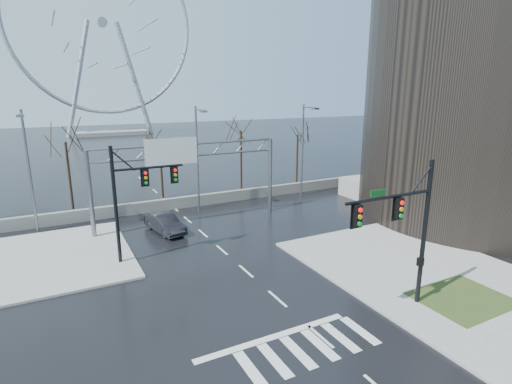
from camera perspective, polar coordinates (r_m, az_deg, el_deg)
ground at (r=23.23m, az=3.09°, el=-14.99°), size 260.00×260.00×0.00m
sidewalk_right_ext at (r=30.34m, az=17.73°, el=-8.27°), size 12.00×10.00×0.15m
sidewalk_far at (r=31.46m, az=-26.93°, el=-8.37°), size 10.00×12.00×0.15m
grass_strip at (r=25.63m, az=27.47°, el=-13.36°), size 5.00×4.00×0.02m
tower_podium at (r=48.04m, az=28.87°, el=0.01°), size 22.00×18.00×2.00m
barrier_wall at (r=40.28m, az=-11.55°, el=-1.60°), size 52.00×0.50×1.10m
signal_mast_near at (r=21.52m, az=20.85°, el=-4.21°), size 5.52×0.41×8.00m
signal_mast_far at (r=27.51m, az=-17.22°, el=-0.09°), size 4.72×0.41×8.00m
sign_gantry at (r=34.43m, az=-10.16°, el=3.71°), size 16.36×0.40×7.60m
streetlight_left at (r=35.99m, az=-29.79°, el=3.64°), size 0.50×2.55×10.00m
streetlight_mid at (r=38.05m, az=-8.26°, el=5.85°), size 0.50×2.55×10.00m
streetlight_right at (r=43.48m, az=6.91°, el=6.93°), size 0.50×2.55×10.00m
tree_left at (r=41.25m, az=-25.47°, el=5.39°), size 3.75×3.75×7.50m
tree_center at (r=43.60m, az=-13.53°, el=5.71°), size 3.25×3.25×6.50m
tree_right at (r=45.56m, az=-2.17°, el=7.77°), size 3.90×3.90×7.80m
tree_far_right at (r=50.01m, az=5.95°, el=7.35°), size 3.40×3.40×6.80m
ferris_wheel at (r=114.40m, az=-21.04°, el=20.77°), size 45.00×6.00×50.91m
car at (r=33.77m, az=-12.89°, el=-4.38°), size 2.56×4.89×1.53m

